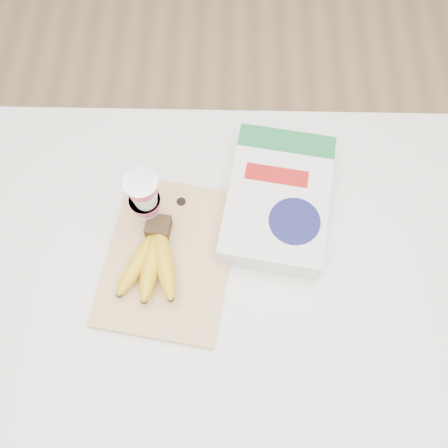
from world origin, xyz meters
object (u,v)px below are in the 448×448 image
object	(u,v)px
bananas	(152,259)
yogurt_stack	(145,199)
cutting_board	(169,257)
table	(194,335)
cereal_box	(278,199)

from	to	relation	value
bananas	yogurt_stack	distance (m)	0.12
bananas	yogurt_stack	xyz separation A→B (m)	(-0.01, 0.10, 0.06)
yogurt_stack	cutting_board	bearing A→B (deg)	-63.09
yogurt_stack	bananas	bearing A→B (deg)	-81.84
table	cereal_box	distance (m)	0.59
table	bananas	world-z (taller)	bananas
bananas	yogurt_stack	size ratio (longest dim) A/B	1.22
table	cutting_board	world-z (taller)	cutting_board
cereal_box	yogurt_stack	bearing A→B (deg)	-162.67
table	cutting_board	xyz separation A→B (m)	(-0.03, 0.06, 0.50)
bananas	table	bearing A→B (deg)	-35.81
yogurt_stack	table	bearing A→B (deg)	-63.94
cutting_board	yogurt_stack	distance (m)	0.13
cereal_box	table	bearing A→B (deg)	-128.36
bananas	cutting_board	bearing A→B (deg)	30.99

